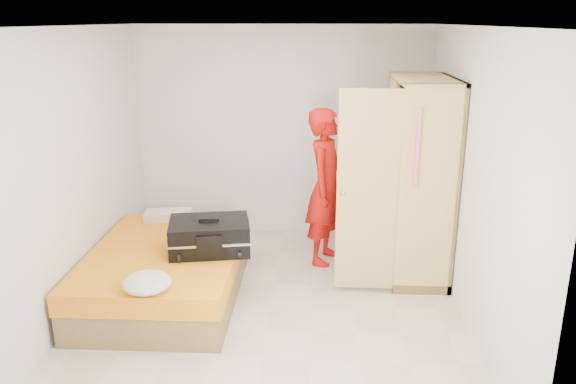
{
  "coord_description": "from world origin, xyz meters",
  "views": [
    {
      "loc": [
        0.41,
        -4.85,
        2.66
      ],
      "look_at": [
        0.14,
        0.5,
        1.0
      ],
      "focal_mm": 35.0,
      "sensor_mm": 36.0,
      "label": 1
    }
  ],
  "objects_px": {
    "suitcase": "(210,236)",
    "round_cushion": "(147,283)",
    "bed": "(166,272)",
    "wardrobe": "(414,184)",
    "person": "(326,187)"
  },
  "relations": [
    {
      "from": "wardrobe",
      "to": "round_cushion",
      "type": "distance_m",
      "value": 2.91
    },
    {
      "from": "suitcase",
      "to": "bed",
      "type": "bearing_deg",
      "value": 169.52
    },
    {
      "from": "bed",
      "to": "suitcase",
      "type": "relative_size",
      "value": 2.35
    },
    {
      "from": "wardrobe",
      "to": "round_cushion",
      "type": "xyz_separation_m",
      "value": [
        -2.41,
        -1.57,
        -0.42
      ]
    },
    {
      "from": "bed",
      "to": "person",
      "type": "height_order",
      "value": "person"
    },
    {
      "from": "suitcase",
      "to": "round_cushion",
      "type": "height_order",
      "value": "suitcase"
    },
    {
      "from": "person",
      "to": "bed",
      "type": "bearing_deg",
      "value": 139.16
    },
    {
      "from": "person",
      "to": "suitcase",
      "type": "bearing_deg",
      "value": 148.23
    },
    {
      "from": "wardrobe",
      "to": "person",
      "type": "relative_size",
      "value": 1.2
    },
    {
      "from": "bed",
      "to": "wardrobe",
      "type": "height_order",
      "value": "wardrobe"
    },
    {
      "from": "bed",
      "to": "round_cushion",
      "type": "xyz_separation_m",
      "value": [
        0.09,
        -0.88,
        0.32
      ]
    },
    {
      "from": "suitcase",
      "to": "round_cushion",
      "type": "xyz_separation_m",
      "value": [
        -0.36,
        -0.88,
        -0.07
      ]
    },
    {
      "from": "person",
      "to": "round_cushion",
      "type": "relative_size",
      "value": 4.41
    },
    {
      "from": "wardrobe",
      "to": "suitcase",
      "type": "bearing_deg",
      "value": -161.29
    },
    {
      "from": "wardrobe",
      "to": "person",
      "type": "distance_m",
      "value": 0.96
    }
  ]
}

